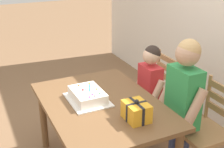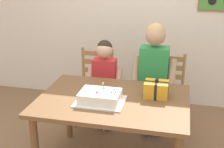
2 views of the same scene
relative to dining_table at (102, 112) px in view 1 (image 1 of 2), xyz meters
The scene contains 7 objects.
dining_table is the anchor object (origin of this frame).
birthday_cake 0.20m from the dining_table, 134.46° to the right, with size 0.44×0.34×0.19m.
gift_box_red_large 0.44m from the dining_table, 19.47° to the left, with size 0.23×0.18×0.19m.
chair_left 0.99m from the dining_table, 116.75° to the left, with size 0.43×0.43×0.92m.
chair_right 0.99m from the dining_table, 63.18° to the left, with size 0.43×0.43×0.92m.
child_older 0.75m from the dining_table, 65.31° to the left, with size 0.48×0.27×1.33m.
child_younger 0.71m from the dining_table, 110.71° to the left, with size 0.40×0.23×1.12m.
Camera 1 is at (2.27, -0.98, 2.05)m, focal length 49.66 mm.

